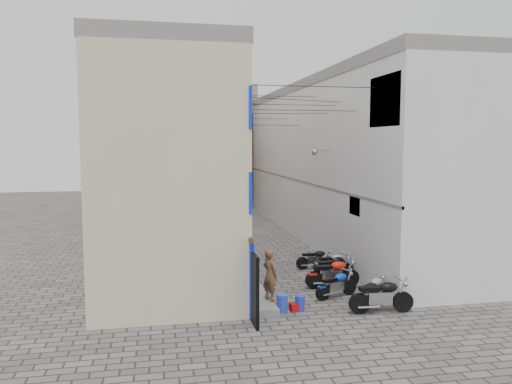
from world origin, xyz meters
TOP-DOWN VIEW (x-y plane):
  - ground at (0.00, 0.00)m, footprint 90.00×90.00m
  - plinth at (-2.05, 13.00)m, footprint 0.90×26.00m
  - building_left at (-4.98, 12.95)m, footprint 5.10×27.00m
  - building_right at (5.00, 13.00)m, footprint 5.94×26.00m
  - building_far_brick_left at (-2.00, 28.00)m, footprint 6.00×6.00m
  - building_far_brick_right at (3.00, 30.00)m, footprint 5.00×6.00m
  - building_far_concrete at (0.00, 34.00)m, footprint 8.00×5.00m
  - far_shopfront at (0.00, 25.20)m, footprint 2.00×0.30m
  - overhead_wires at (0.00, 7.64)m, footprint 5.80×13.02m
  - motorcycle_a at (1.75, -0.23)m, footprint 2.21×0.85m
  - motorcycle_b at (1.90, 0.68)m, footprint 1.77×1.60m
  - motorcycle_c at (0.88, 1.60)m, footprint 1.89×1.16m
  - motorcycle_d at (1.16, 2.77)m, footprint 2.16×0.72m
  - motorcycle_e at (1.56, 3.74)m, footprint 2.09×1.20m
  - motorcycle_f at (1.89, 4.74)m, footprint 1.74×0.61m
  - motorcycle_g at (1.41, 5.64)m, footprint 1.76×0.67m
  - person_a at (-1.70, 1.01)m, footprint 0.67×0.76m
  - person_b at (-2.14, 2.85)m, footprint 0.62×0.76m
  - water_jug_near at (-0.80, 0.50)m, footprint 0.40×0.40m
  - water_jug_far at (-1.40, 0.50)m, footprint 0.48×0.48m
  - red_crate at (-0.92, 0.50)m, footprint 0.45×0.36m

SIDE VIEW (x-z plane):
  - ground at x=0.00m, z-range 0.00..0.00m
  - plinth at x=-2.05m, z-range 0.00..0.25m
  - red_crate at x=-0.92m, z-range 0.00..0.26m
  - water_jug_near at x=-0.80m, z-range 0.00..0.50m
  - water_jug_far at x=-1.40m, z-range 0.00..0.57m
  - motorcycle_f at x=1.89m, z-range 0.00..0.99m
  - motorcycle_g at x=1.41m, z-range 0.00..1.00m
  - motorcycle_c at x=0.88m, z-range 0.00..1.04m
  - motorcycle_b at x=1.90m, z-range 0.00..1.05m
  - motorcycle_e at x=1.56m, z-range 0.00..1.16m
  - motorcycle_d at x=1.16m, z-range 0.00..1.24m
  - motorcycle_a at x=1.75m, z-range 0.00..1.25m
  - person_b at x=-2.14m, z-range 0.25..1.73m
  - person_a at x=-1.70m, z-range 0.25..2.01m
  - far_shopfront at x=0.00m, z-range 0.00..2.40m
  - building_far_brick_right at x=3.00m, z-range 0.00..8.00m
  - building_left at x=-4.98m, z-range 0.00..9.00m
  - building_right at x=5.00m, z-range 0.01..9.01m
  - building_far_brick_left at x=-2.00m, z-range 0.00..10.00m
  - building_far_concrete at x=0.00m, z-range 0.00..11.00m
  - overhead_wires at x=0.00m, z-range 6.46..7.79m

